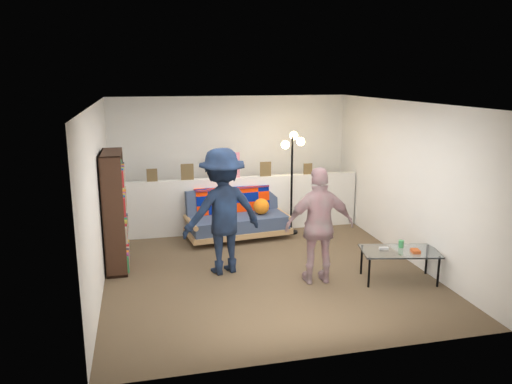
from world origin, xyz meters
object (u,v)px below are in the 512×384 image
futon_sofa (238,218)px  coffee_table (400,252)px  bookshelf (115,215)px  person_left (222,211)px  person_right (320,226)px  floor_lamp (293,162)px

futon_sofa → coffee_table: (1.80, -2.37, 0.05)m
futon_sofa → bookshelf: size_ratio=1.07×
coffee_table → person_left: 2.52m
bookshelf → person_right: bookshelf is taller
futon_sofa → person_left: size_ratio=1.03×
floor_lamp → person_right: (-0.30, -2.19, -0.49)m
bookshelf → person_left: (1.49, -0.51, 0.09)m
futon_sofa → person_right: (0.70, -2.15, 0.45)m
person_right → coffee_table: bearing=173.5°
bookshelf → coffee_table: size_ratio=1.52×
floor_lamp → futon_sofa: bearing=-177.7°
coffee_table → floor_lamp: 2.69m
coffee_table → futon_sofa: bearing=127.3°
bookshelf → person_left: 1.58m
coffee_table → floor_lamp: bearing=108.6°
futon_sofa → person_right: size_ratio=1.15×
person_left → person_right: bearing=137.1°
person_right → bookshelf: bearing=-19.1°
coffee_table → floor_lamp: (-0.81, 2.40, 0.88)m
person_right → person_left: bearing=-24.5°
floor_lamp → bookshelf: bearing=-161.2°
futon_sofa → coffee_table: futon_sofa is taller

